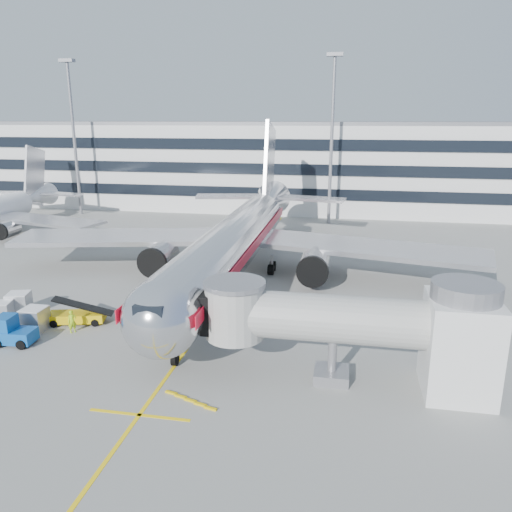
% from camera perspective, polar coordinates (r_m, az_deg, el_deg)
% --- Properties ---
extents(ground, '(180.00, 180.00, 0.00)m').
position_cam_1_polar(ground, '(41.93, -5.54, -7.29)').
color(ground, gray).
rests_on(ground, ground).
extents(lead_in_line, '(0.25, 70.00, 0.01)m').
position_cam_1_polar(lead_in_line, '(50.99, -2.44, -3.03)').
color(lead_in_line, yellow).
rests_on(lead_in_line, ground).
extents(stop_bar, '(6.00, 0.25, 0.01)m').
position_cam_1_polar(stop_bar, '(30.27, -13.19, -17.27)').
color(stop_bar, yellow).
rests_on(stop_bar, ground).
extents(main_jet, '(50.95, 48.70, 16.06)m').
position_cam_1_polar(main_jet, '(51.44, -2.07, 2.04)').
color(main_jet, silver).
rests_on(main_jet, ground).
extents(jet_bridge, '(17.80, 4.50, 7.00)m').
position_cam_1_polar(jet_bridge, '(31.59, 11.94, -7.79)').
color(jet_bridge, silver).
rests_on(jet_bridge, ground).
extents(terminal, '(150.00, 24.25, 15.60)m').
position_cam_1_polar(terminal, '(96.03, 4.05, 10.43)').
color(terminal, silver).
rests_on(terminal, ground).
extents(light_mast_west, '(2.40, 1.20, 25.45)m').
position_cam_1_polar(light_mast_west, '(91.52, -20.18, 13.75)').
color(light_mast_west, gray).
rests_on(light_mast_west, ground).
extents(light_mast_centre, '(2.40, 1.20, 25.45)m').
position_cam_1_polar(light_mast_centre, '(79.15, 8.70, 14.36)').
color(light_mast_centre, gray).
rests_on(light_mast_centre, ground).
extents(belt_loader, '(4.82, 2.67, 2.25)m').
position_cam_1_polar(belt_loader, '(43.43, -19.82, -6.45)').
color(belt_loader, '#DCB609').
rests_on(belt_loader, ground).
extents(baggage_tug, '(3.01, 2.03, 2.18)m').
position_cam_1_polar(baggage_tug, '(41.36, -26.12, -7.80)').
color(baggage_tug, '#0E4B9A').
rests_on(baggage_tug, ground).
extents(cargo_container_left, '(1.88, 1.88, 1.63)m').
position_cam_1_polar(cargo_container_left, '(46.27, -27.06, -5.68)').
color(cargo_container_left, '#ACAEB3').
rests_on(cargo_container_left, ground).
extents(cargo_container_right, '(2.13, 2.13, 1.84)m').
position_cam_1_polar(cargo_container_right, '(47.31, -25.46, -4.90)').
color(cargo_container_right, '#ACAEB3').
rests_on(cargo_container_right, ground).
extents(cargo_container_front, '(1.73, 1.73, 1.83)m').
position_cam_1_polar(cargo_container_front, '(43.23, -23.96, -6.59)').
color(cargo_container_front, '#ACAEB3').
rests_on(cargo_container_front, ground).
extents(ramp_worker, '(0.76, 0.78, 1.80)m').
position_cam_1_polar(ramp_worker, '(41.65, -20.27, -7.05)').
color(ramp_worker, '#A8D716').
rests_on(ramp_worker, ground).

